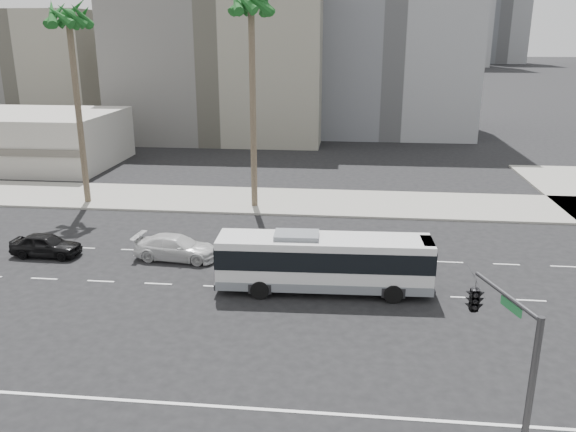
# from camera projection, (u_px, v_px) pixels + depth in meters

# --- Properties ---
(ground) EXTENTS (700.00, 700.00, 0.00)m
(ground) POSITION_uv_depth(u_px,v_px,m) (277.00, 289.00, 28.18)
(ground) COLOR black
(ground) RESTS_ON ground
(sidewalk_north) EXTENTS (120.00, 7.00, 0.15)m
(sidewalk_north) POSITION_uv_depth(u_px,v_px,m) (303.00, 202.00, 42.87)
(sidewalk_north) COLOR gray
(sidewalk_north) RESTS_ON ground
(commercial_low) EXTENTS (22.00, 12.16, 5.00)m
(commercial_low) POSITION_uv_depth(u_px,v_px,m) (0.00, 138.00, 55.13)
(commercial_low) COLOR #A9A49B
(commercial_low) RESTS_ON ground
(midrise_beige_west) EXTENTS (24.00, 18.00, 18.00)m
(midrise_beige_west) POSITION_uv_depth(u_px,v_px,m) (224.00, 61.00, 69.41)
(midrise_beige_west) COLOR slate
(midrise_beige_west) RESTS_ON ground
(midrise_gray_center) EXTENTS (20.00, 20.00, 26.00)m
(midrise_gray_center) POSITION_uv_depth(u_px,v_px,m) (390.00, 27.00, 72.85)
(midrise_gray_center) COLOR slate
(midrise_gray_center) RESTS_ON ground
(midrise_beige_far) EXTENTS (18.00, 16.00, 15.00)m
(midrise_beige_far) POSITION_uv_depth(u_px,v_px,m) (42.00, 70.00, 77.23)
(midrise_beige_far) COLOR slate
(midrise_beige_far) RESTS_ON ground
(city_bus) EXTENTS (10.31, 2.65, 2.94)m
(city_bus) POSITION_uv_depth(u_px,v_px,m) (324.00, 261.00, 27.58)
(city_bus) COLOR silver
(city_bus) RESTS_ON ground
(car_a) EXTENTS (2.26, 4.80, 1.35)m
(car_a) POSITION_uv_depth(u_px,v_px,m) (176.00, 247.00, 31.85)
(car_a) COLOR silver
(car_a) RESTS_ON ground
(car_b) EXTENTS (1.69, 3.93, 1.32)m
(car_b) POSITION_uv_depth(u_px,v_px,m) (46.00, 245.00, 32.27)
(car_b) COLOR black
(car_b) RESTS_ON ground
(traffic_signal) EXTENTS (2.54, 3.50, 5.48)m
(traffic_signal) POSITION_uv_depth(u_px,v_px,m) (480.00, 304.00, 16.33)
(traffic_signal) COLOR #262628
(traffic_signal) RESTS_ON ground
(palm_near) EXTENTS (4.44, 4.44, 14.98)m
(palm_near) POSITION_uv_depth(u_px,v_px,m) (251.00, 9.00, 37.69)
(palm_near) COLOR brown
(palm_near) RESTS_ON ground
(palm_mid) EXTENTS (4.60, 4.60, 14.22)m
(palm_mid) POSITION_uv_depth(u_px,v_px,m) (69.00, 22.00, 38.91)
(palm_mid) COLOR brown
(palm_mid) RESTS_ON ground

